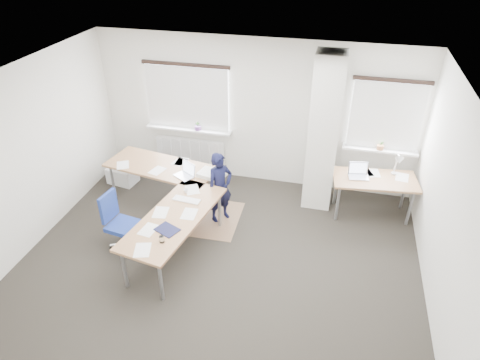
% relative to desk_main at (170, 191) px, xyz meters
% --- Properties ---
extents(ground, '(6.00, 6.00, 0.00)m').
position_rel_desk_main_xyz_m(ground, '(1.02, -0.67, -0.69)').
color(ground, '#2A2621').
rests_on(ground, ground).
extents(room_shell, '(6.04, 5.04, 2.82)m').
position_rel_desk_main_xyz_m(room_shell, '(1.20, -0.21, 1.05)').
color(room_shell, silver).
rests_on(room_shell, ground).
extents(floor_mat, '(1.37, 1.17, 0.01)m').
position_rel_desk_main_xyz_m(floor_mat, '(0.39, 0.32, -0.69)').
color(floor_mat, '#8D694D').
rests_on(floor_mat, ground).
extents(white_crate, '(0.58, 0.45, 0.32)m').
position_rel_desk_main_xyz_m(white_crate, '(-1.48, 1.06, -0.53)').
color(white_crate, white).
rests_on(white_crate, ground).
extents(desk_main, '(2.40, 2.98, 0.96)m').
position_rel_desk_main_xyz_m(desk_main, '(0.00, 0.00, 0.00)').
color(desk_main, '#8E5C3D').
rests_on(desk_main, ground).
extents(desk_side, '(1.47, 0.86, 1.22)m').
position_rel_desk_main_xyz_m(desk_side, '(3.27, 1.14, -0.01)').
color(desk_side, '#8E5C3D').
rests_on(desk_side, ground).
extents(task_chair, '(0.54, 0.53, 0.98)m').
position_rel_desk_main_xyz_m(task_chair, '(-0.56, -0.72, -0.42)').
color(task_chair, navy).
rests_on(task_chair, ground).
extents(person, '(0.54, 0.55, 1.27)m').
position_rel_desk_main_xyz_m(person, '(0.74, 0.37, -0.06)').
color(person, black).
rests_on(person, ground).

